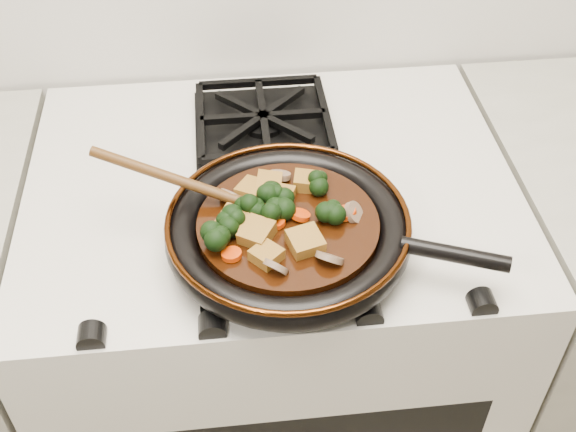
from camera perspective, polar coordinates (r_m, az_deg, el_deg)
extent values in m
cube|color=beige|center=(1.46, -1.06, -10.75)|extent=(0.76, 0.60, 0.90)
cylinder|color=black|center=(0.99, 0.00, -1.56)|extent=(0.31, 0.31, 0.01)
torus|color=black|center=(0.98, 0.00, -1.19)|extent=(0.33, 0.33, 0.04)
torus|color=#401D09|center=(0.97, 0.00, -0.30)|extent=(0.33, 0.33, 0.01)
cylinder|color=black|center=(0.95, 13.07, -2.97)|extent=(0.14, 0.07, 0.02)
cylinder|color=black|center=(0.98, 0.00, -0.89)|extent=(0.25, 0.25, 0.02)
cube|color=brown|center=(1.02, 1.48, 2.71)|extent=(0.04, 0.04, 0.02)
cube|color=brown|center=(0.96, -4.23, -0.47)|extent=(0.05, 0.06, 0.03)
cube|color=brown|center=(1.00, -0.60, 1.58)|extent=(0.05, 0.04, 0.02)
cube|color=brown|center=(1.01, -2.82, 2.03)|extent=(0.05, 0.05, 0.03)
cube|color=brown|center=(1.01, -1.54, 2.42)|extent=(0.04, 0.05, 0.03)
cube|color=brown|center=(0.94, -2.47, -1.42)|extent=(0.06, 0.06, 0.03)
cube|color=brown|center=(0.92, -1.72, -3.13)|extent=(0.05, 0.05, 0.02)
cube|color=brown|center=(0.93, 1.37, -2.10)|extent=(0.05, 0.05, 0.03)
cylinder|color=red|center=(0.96, -0.99, -0.48)|extent=(0.03, 0.03, 0.01)
cylinder|color=red|center=(0.92, -4.48, -3.04)|extent=(0.03, 0.03, 0.01)
cylinder|color=red|center=(0.98, 4.58, 0.24)|extent=(0.03, 0.03, 0.02)
cylinder|color=red|center=(0.97, 0.97, 0.08)|extent=(0.03, 0.03, 0.02)
cylinder|color=brown|center=(0.90, -1.00, -4.03)|extent=(0.04, 0.04, 0.03)
cylinder|color=brown|center=(1.00, -4.46, 1.58)|extent=(0.05, 0.04, 0.03)
cylinder|color=brown|center=(0.92, 3.29, -3.31)|extent=(0.05, 0.05, 0.03)
cylinder|color=brown|center=(1.03, -0.68, 3.23)|extent=(0.04, 0.04, 0.02)
cylinder|color=brown|center=(0.98, 5.22, 0.27)|extent=(0.04, 0.04, 0.03)
ellipsoid|color=#4A2C10|center=(0.99, -2.54, 0.74)|extent=(0.07, 0.06, 0.02)
cylinder|color=#4A2C10|center=(1.00, -9.02, 2.93)|extent=(0.02, 0.02, 0.24)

